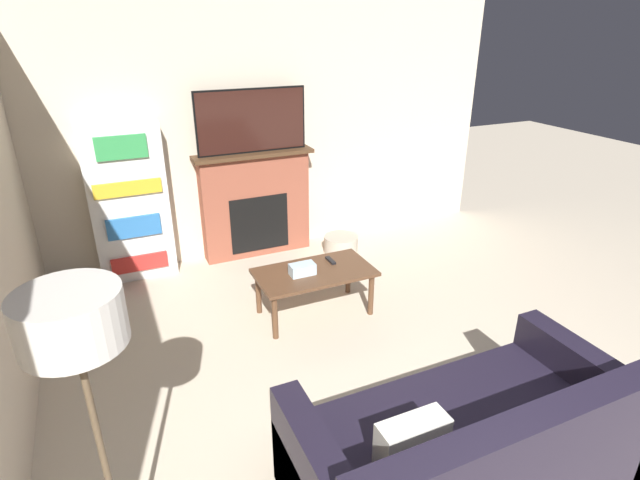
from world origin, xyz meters
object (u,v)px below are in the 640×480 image
Objects in this scene: tv at (252,121)px; bookshelf at (130,204)px; couch at (468,452)px; storage_basket at (341,244)px; floor_lamp at (76,341)px; coffee_table at (314,276)px; fireplace at (256,204)px.

tv is 0.74× the size of bookshelf.
storage_basket is (0.80, 3.15, -0.19)m from couch.
couch is 3.25m from storage_basket.
coffee_table is at bearing 45.42° from floor_lamp.
tv is 0.75× the size of floor_lamp.
tv is 1.48m from bookshelf.
fireplace reaches higher than couch.
tv reaches higher than coffee_table.
fireplace is 1.32m from bookshelf.
tv is 1.84m from coffee_table.
fireplace is at bearing 92.45° from coffee_table.
bookshelf is at bearing -179.01° from fireplace.
floor_lamp is (-1.77, 0.28, 1.07)m from couch.
storage_basket is at bearing -23.35° from tv.
tv is at bearing 91.15° from couch.
tv is 3.73m from couch.
bookshelf is (-1.37, 1.45, 0.41)m from coffee_table.
floor_lamp is 4.05× the size of storage_basket.
couch is at bearing -104.26° from storage_basket.
bookshelf is 4.10× the size of storage_basket.
floor_lamp is (-1.76, -1.79, 0.98)m from coffee_table.
fireplace is at bearing 91.15° from couch.
floor_lamp is at bearing -134.58° from coffee_table.
tv is 3.67m from floor_lamp.
fireplace is 3.56m from couch.
couch is 2.09m from floor_lamp.
fireplace is 1.08m from storage_basket.
tv is at bearing 156.65° from storage_basket.
tv is 0.61× the size of couch.
fireplace is 0.91m from tv.
tv is at bearing 0.12° from bookshelf.
floor_lamp is at bearing 171.09° from couch.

